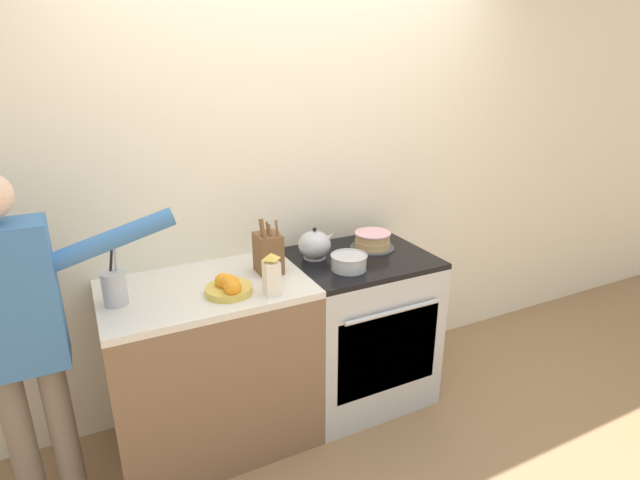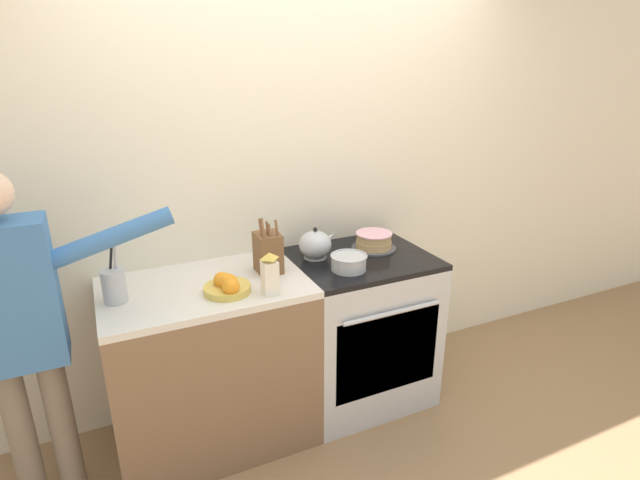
{
  "view_description": "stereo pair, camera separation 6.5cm",
  "coord_description": "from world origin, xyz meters",
  "px_view_note": "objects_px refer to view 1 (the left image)",
  "views": [
    {
      "loc": [
        -1.12,
        -1.91,
        1.95
      ],
      "look_at": [
        -0.02,
        0.29,
        1.06
      ],
      "focal_mm": 28.0,
      "sensor_mm": 36.0,
      "label": 1
    },
    {
      "loc": [
        -1.06,
        -1.94,
        1.95
      ],
      "look_at": [
        -0.02,
        0.29,
        1.06
      ],
      "focal_mm": 28.0,
      "sensor_mm": 36.0,
      "label": 2
    }
  ],
  "objects_px": {
    "mixing_bowl": "(349,262)",
    "milk_carton": "(272,275)",
    "stove_range": "(358,327)",
    "layer_cake": "(372,241)",
    "knife_block": "(268,253)",
    "fruit_bowl": "(229,287)",
    "utensil_crock": "(115,287)",
    "tea_kettle": "(315,245)",
    "person_baker": "(20,328)"
  },
  "relations": [
    {
      "from": "layer_cake",
      "to": "knife_block",
      "type": "bearing_deg",
      "value": -175.38
    },
    {
      "from": "stove_range",
      "to": "knife_block",
      "type": "bearing_deg",
      "value": 177.48
    },
    {
      "from": "mixing_bowl",
      "to": "milk_carton",
      "type": "xyz_separation_m",
      "value": [
        -0.47,
        -0.1,
        0.06
      ]
    },
    {
      "from": "stove_range",
      "to": "tea_kettle",
      "type": "xyz_separation_m",
      "value": [
        -0.24,
        0.1,
        0.53
      ]
    },
    {
      "from": "layer_cake",
      "to": "milk_carton",
      "type": "bearing_deg",
      "value": -157.33
    },
    {
      "from": "stove_range",
      "to": "layer_cake",
      "type": "xyz_separation_m",
      "value": [
        0.13,
        0.08,
        0.5
      ]
    },
    {
      "from": "layer_cake",
      "to": "knife_block",
      "type": "xyz_separation_m",
      "value": [
        -0.67,
        -0.05,
        0.06
      ]
    },
    {
      "from": "layer_cake",
      "to": "person_baker",
      "type": "bearing_deg",
      "value": -173.92
    },
    {
      "from": "tea_kettle",
      "to": "person_baker",
      "type": "xyz_separation_m",
      "value": [
        -1.42,
        -0.21,
        -0.05
      ]
    },
    {
      "from": "layer_cake",
      "to": "utensil_crock",
      "type": "relative_size",
      "value": 0.81
    },
    {
      "from": "mixing_bowl",
      "to": "knife_block",
      "type": "xyz_separation_m",
      "value": [
        -0.39,
        0.16,
        0.06
      ]
    },
    {
      "from": "mixing_bowl",
      "to": "utensil_crock",
      "type": "relative_size",
      "value": 0.61
    },
    {
      "from": "knife_block",
      "to": "fruit_bowl",
      "type": "xyz_separation_m",
      "value": [
        -0.26,
        -0.16,
        -0.07
      ]
    },
    {
      "from": "person_baker",
      "to": "stove_range",
      "type": "bearing_deg",
      "value": 0.15
    },
    {
      "from": "fruit_bowl",
      "to": "milk_carton",
      "type": "distance_m",
      "value": 0.21
    },
    {
      "from": "tea_kettle",
      "to": "mixing_bowl",
      "type": "bearing_deg",
      "value": -69.61
    },
    {
      "from": "mixing_bowl",
      "to": "tea_kettle",
      "type": "bearing_deg",
      "value": 110.39
    },
    {
      "from": "stove_range",
      "to": "fruit_bowl",
      "type": "relative_size",
      "value": 4.08
    },
    {
      "from": "stove_range",
      "to": "layer_cake",
      "type": "distance_m",
      "value": 0.52
    },
    {
      "from": "fruit_bowl",
      "to": "person_baker",
      "type": "relative_size",
      "value": 0.14
    },
    {
      "from": "mixing_bowl",
      "to": "knife_block",
      "type": "relative_size",
      "value": 0.64
    },
    {
      "from": "layer_cake",
      "to": "person_baker",
      "type": "height_order",
      "value": "person_baker"
    },
    {
      "from": "knife_block",
      "to": "milk_carton",
      "type": "relative_size",
      "value": 1.45
    },
    {
      "from": "utensil_crock",
      "to": "fruit_bowl",
      "type": "bearing_deg",
      "value": -14.97
    },
    {
      "from": "mixing_bowl",
      "to": "fruit_bowl",
      "type": "xyz_separation_m",
      "value": [
        -0.65,
        -0.0,
        -0.0
      ]
    },
    {
      "from": "utensil_crock",
      "to": "milk_carton",
      "type": "height_order",
      "value": "utensil_crock"
    },
    {
      "from": "mixing_bowl",
      "to": "milk_carton",
      "type": "distance_m",
      "value": 0.49
    },
    {
      "from": "utensil_crock",
      "to": "fruit_bowl",
      "type": "height_order",
      "value": "utensil_crock"
    },
    {
      "from": "stove_range",
      "to": "milk_carton",
      "type": "xyz_separation_m",
      "value": [
        -0.62,
        -0.24,
        0.55
      ]
    },
    {
      "from": "layer_cake",
      "to": "tea_kettle",
      "type": "bearing_deg",
      "value": 176.93
    },
    {
      "from": "fruit_bowl",
      "to": "milk_carton",
      "type": "bearing_deg",
      "value": -28.63
    },
    {
      "from": "mixing_bowl",
      "to": "milk_carton",
      "type": "bearing_deg",
      "value": -167.79
    },
    {
      "from": "layer_cake",
      "to": "knife_block",
      "type": "height_order",
      "value": "knife_block"
    },
    {
      "from": "stove_range",
      "to": "milk_carton",
      "type": "height_order",
      "value": "milk_carton"
    },
    {
      "from": "layer_cake",
      "to": "person_baker",
      "type": "xyz_separation_m",
      "value": [
        -1.79,
        -0.19,
        -0.02
      ]
    },
    {
      "from": "tea_kettle",
      "to": "knife_block",
      "type": "height_order",
      "value": "knife_block"
    },
    {
      "from": "milk_carton",
      "to": "person_baker",
      "type": "bearing_deg",
      "value": 173.25
    },
    {
      "from": "stove_range",
      "to": "layer_cake",
      "type": "bearing_deg",
      "value": 31.77
    },
    {
      "from": "utensil_crock",
      "to": "person_baker",
      "type": "xyz_separation_m",
      "value": [
        -0.37,
        -0.1,
        -0.05
      ]
    },
    {
      "from": "person_baker",
      "to": "knife_block",
      "type": "bearing_deg",
      "value": 3.22
    },
    {
      "from": "layer_cake",
      "to": "fruit_bowl",
      "type": "relative_size",
      "value": 1.16
    },
    {
      "from": "layer_cake",
      "to": "knife_block",
      "type": "relative_size",
      "value": 0.85
    },
    {
      "from": "tea_kettle",
      "to": "person_baker",
      "type": "bearing_deg",
      "value": -171.62
    },
    {
      "from": "mixing_bowl",
      "to": "layer_cake",
      "type": "bearing_deg",
      "value": 37.2
    },
    {
      "from": "utensil_crock",
      "to": "tea_kettle",
      "type": "bearing_deg",
      "value": 5.71
    },
    {
      "from": "tea_kettle",
      "to": "layer_cake",
      "type": "bearing_deg",
      "value": -3.07
    },
    {
      "from": "layer_cake",
      "to": "milk_carton",
      "type": "xyz_separation_m",
      "value": [
        -0.75,
        -0.31,
        0.05
      ]
    },
    {
      "from": "tea_kettle",
      "to": "person_baker",
      "type": "distance_m",
      "value": 1.44
    },
    {
      "from": "utensil_crock",
      "to": "person_baker",
      "type": "distance_m",
      "value": 0.39
    },
    {
      "from": "milk_carton",
      "to": "fruit_bowl",
      "type": "bearing_deg",
      "value": 151.37
    }
  ]
}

